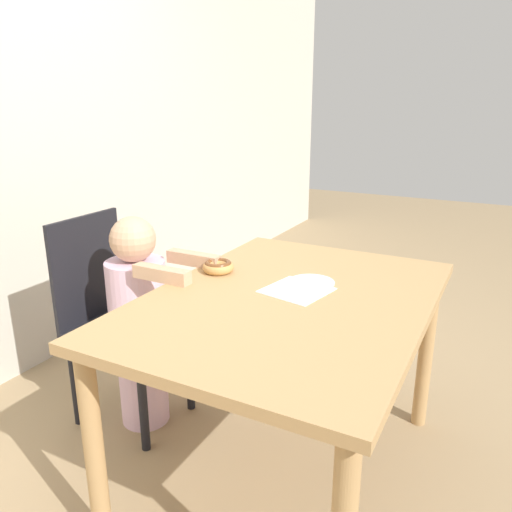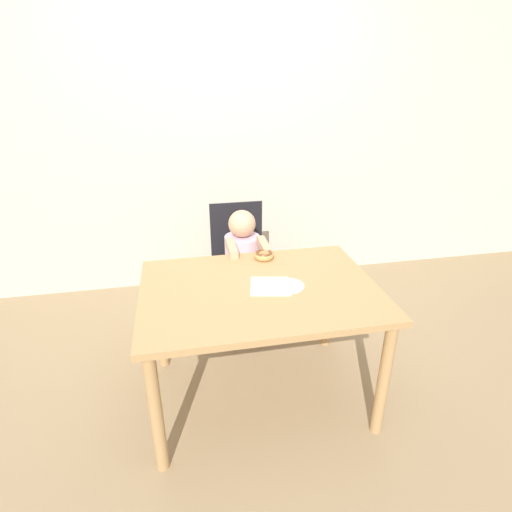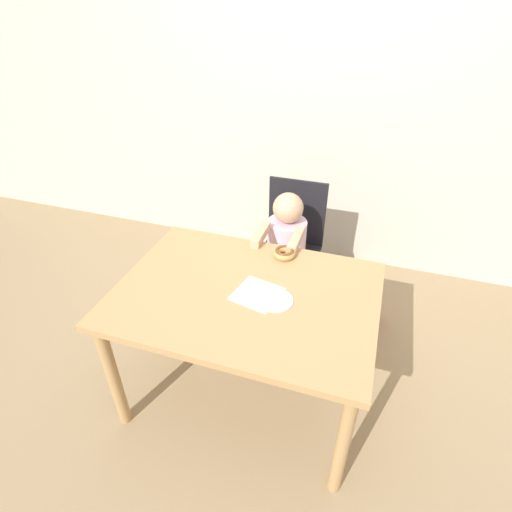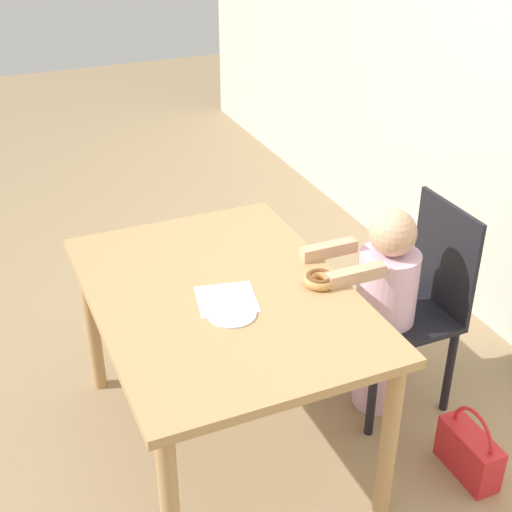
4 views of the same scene
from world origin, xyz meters
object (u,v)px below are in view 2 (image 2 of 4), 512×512
Objects in this scene: handbag at (303,301)px; donut at (264,255)px; chair at (240,266)px; child_figure at (243,272)px.

donut is at bearing -132.83° from handbag.
chair is 0.60m from handbag.
child_figure is at bearing 102.15° from donut.
chair is 0.97× the size of child_figure.
donut is 0.40× the size of handbag.
child_figure is 0.62m from handbag.
donut is (0.07, -0.48, 0.29)m from chair.
chair is at bearing 98.86° from donut.
donut is (0.07, -0.34, 0.28)m from child_figure.
handbag is (0.49, -0.02, -0.35)m from chair.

